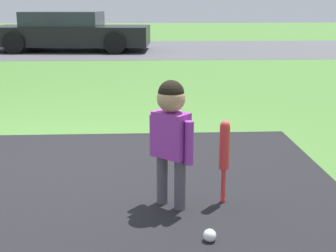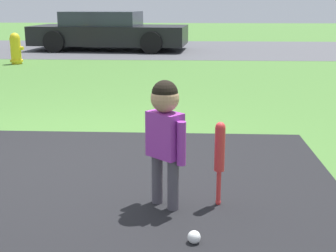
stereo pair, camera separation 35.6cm
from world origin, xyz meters
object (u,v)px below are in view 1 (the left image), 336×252
Objects in this scene: child at (171,126)px; parked_car at (70,32)px; sports_ball at (210,235)px; baseball_bat at (224,150)px.

child is 11.46m from parked_car.
parked_car is at bearing 143.68° from child.
sports_ball is 0.02× the size of parked_car.
parked_car reaches higher than baseball_bat.
parked_car reaches higher than sports_ball.
parked_car is at bearing 102.36° from sports_ball.
parked_car is (-2.74, 11.16, 0.16)m from baseball_bat.
baseball_bat is at bearing 48.58° from child.
parked_car is (-2.57, 11.73, 0.51)m from sports_ball.
child is at bearing -73.65° from parked_car.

